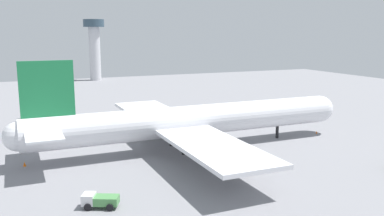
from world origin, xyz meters
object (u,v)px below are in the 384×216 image
Objects in this scene: maintenance_van at (100,200)px; safety_cone_nose at (317,132)px; cargo_airplane at (190,121)px; safety_cone_tail at (25,164)px; control_tower at (94,44)px.

maintenance_van is 61.41m from safety_cone_nose.
cargo_airplane is 33.20m from safety_cone_tail.
maintenance_van is 6.72× the size of safety_cone_tail.
control_tower is (5.98, 137.10, 12.77)m from cargo_airplane.
safety_cone_nose is 0.02× the size of control_tower.
maintenance_van is 9.22× the size of safety_cone_nose.
cargo_airplane is at bearing -92.50° from control_tower.
cargo_airplane is 34.08m from safety_cone_nose.
cargo_airplane is 90.93× the size of safety_cone_tail.
safety_cone_nose is (33.61, -0.22, -5.66)m from cargo_airplane.
control_tower is (38.69, 135.79, 18.32)m from safety_cone_tail.
cargo_airplane reaches higher than safety_cone_tail.
control_tower is at bearing 101.37° from safety_cone_nose.
cargo_airplane is 2.39× the size of control_tower.
safety_cone_tail is 142.38m from control_tower.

